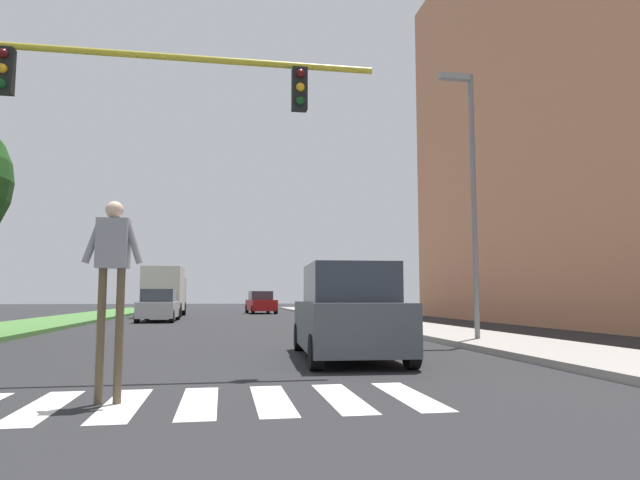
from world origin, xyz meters
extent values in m
plane|color=#262628|center=(0.00, 30.00, 0.00)|extent=(140.00, 140.00, 0.00)
cube|color=silver|center=(-1.35, 7.23, 0.00)|extent=(0.45, 2.20, 0.01)
cube|color=silver|center=(-0.45, 7.23, 0.00)|extent=(0.45, 2.20, 0.01)
cube|color=silver|center=(0.45, 7.23, 0.00)|extent=(0.45, 2.20, 0.01)
cube|color=silver|center=(1.35, 7.23, 0.00)|extent=(0.45, 2.20, 0.01)
cube|color=silver|center=(2.25, 7.23, 0.00)|extent=(0.45, 2.20, 0.01)
cube|color=silver|center=(3.15, 7.23, 0.00)|extent=(0.45, 2.20, 0.01)
cube|color=#477A38|center=(-7.32, 28.00, 0.07)|extent=(3.78, 64.00, 0.15)
cube|color=#9E9991|center=(8.13, 28.00, 0.07)|extent=(3.00, 64.00, 0.15)
cylinder|color=gold|center=(-1.16, 9.95, 5.55)|extent=(9.15, 0.12, 0.12)
cube|color=black|center=(-2.99, 9.95, 5.10)|extent=(0.28, 0.20, 0.80)
sphere|color=#4C0C0C|center=(-2.99, 9.83, 5.36)|extent=(0.16, 0.16, 0.16)
sphere|color=#F2A519|center=(-2.99, 9.83, 5.10)|extent=(0.16, 0.16, 0.16)
sphere|color=#0F3F19|center=(-2.99, 9.83, 4.84)|extent=(0.16, 0.16, 0.16)
cube|color=black|center=(2.05, 9.95, 5.10)|extent=(0.28, 0.20, 0.80)
sphere|color=#4C0C0C|center=(2.05, 9.83, 5.36)|extent=(0.16, 0.16, 0.16)
sphere|color=#F2A519|center=(2.05, 9.83, 5.10)|extent=(0.16, 0.16, 0.16)
sphere|color=#0F3F19|center=(2.05, 9.83, 4.84)|extent=(0.16, 0.16, 0.16)
cylinder|color=slate|center=(7.63, 14.66, 3.90)|extent=(0.14, 0.14, 7.50)
cube|color=gray|center=(7.13, 14.66, 7.55)|extent=(0.90, 0.24, 0.16)
cylinder|color=brown|center=(-0.53, 7.29, 0.82)|extent=(0.11, 0.11, 1.65)
cylinder|color=brown|center=(-0.75, 7.31, 0.82)|extent=(0.11, 0.11, 1.65)
cube|color=gray|center=(-0.64, 7.30, 1.96)|extent=(0.39, 0.26, 0.62)
cylinder|color=gray|center=(-0.40, 7.29, 1.99)|extent=(0.27, 0.11, 0.58)
cylinder|color=gray|center=(-0.88, 7.32, 1.99)|extent=(0.27, 0.11, 0.58)
sphere|color=beige|center=(-0.64, 7.30, 2.38)|extent=(0.23, 0.23, 0.22)
cube|color=#474C51|center=(3.32, 11.72, 0.70)|extent=(2.15, 4.70, 0.96)
cube|color=#2D333D|center=(3.30, 11.49, 1.58)|extent=(1.81, 2.62, 0.79)
cylinder|color=black|center=(2.55, 13.62, 0.32)|extent=(0.25, 0.65, 0.64)
cylinder|color=black|center=(4.29, 13.52, 0.32)|extent=(0.25, 0.65, 0.64)
cylinder|color=black|center=(2.35, 9.92, 0.32)|extent=(0.25, 0.65, 0.64)
cylinder|color=black|center=(4.08, 9.82, 0.32)|extent=(0.25, 0.65, 0.64)
cube|color=#B7B7BC|center=(-2.55, 30.37, 0.62)|extent=(1.82, 4.49, 0.79)
cube|color=#2D333D|center=(-2.55, 30.14, 1.34)|extent=(1.59, 2.03, 0.65)
cylinder|color=black|center=(-3.36, 32.16, 0.32)|extent=(0.22, 0.64, 0.64)
cylinder|color=black|center=(-1.72, 32.16, 0.32)|extent=(0.22, 0.64, 0.64)
cylinder|color=black|center=(-3.38, 28.58, 0.32)|extent=(0.22, 0.64, 0.64)
cylinder|color=black|center=(-1.74, 28.57, 0.32)|extent=(0.22, 0.64, 0.64)
cube|color=maroon|center=(3.57, 43.12, 0.62)|extent=(2.19, 4.50, 0.80)
cube|color=#2D333D|center=(3.55, 43.33, 1.35)|extent=(1.78, 2.09, 0.66)
cylinder|color=black|center=(4.55, 41.46, 0.32)|extent=(0.27, 0.66, 0.64)
cylinder|color=black|center=(2.88, 41.32, 0.32)|extent=(0.27, 0.66, 0.64)
cylinder|color=black|center=(4.26, 44.91, 0.32)|extent=(0.27, 0.66, 0.64)
cylinder|color=black|center=(2.59, 44.78, 0.32)|extent=(0.27, 0.66, 0.64)
cube|color=#B7B7BC|center=(-2.99, 39.75, 1.45)|extent=(2.30, 2.00, 2.20)
cube|color=beige|center=(-2.99, 36.65, 1.75)|extent=(2.30, 4.20, 2.70)
cylinder|color=black|center=(-4.04, 39.75, 0.45)|extent=(0.30, 0.90, 0.90)
cylinder|color=black|center=(-1.94, 39.75, 0.45)|extent=(0.30, 0.90, 0.90)
cylinder|color=black|center=(-4.04, 35.60, 0.45)|extent=(0.30, 0.90, 0.90)
cylinder|color=black|center=(-1.94, 35.60, 0.45)|extent=(0.30, 0.90, 0.90)
camera|label=1|loc=(0.72, -0.01, 1.30)|focal=31.59mm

